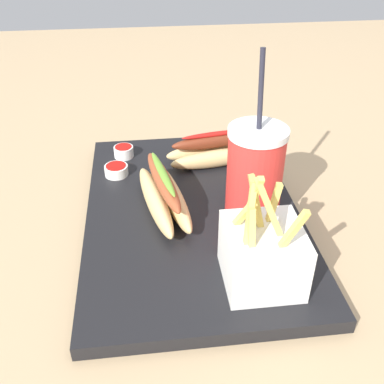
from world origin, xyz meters
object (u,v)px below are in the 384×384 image
soda_cup (255,172)px  hot_dog_2 (213,151)px  ketchup_cup_1 (124,151)px  hot_dog_1 (164,194)px  ketchup_cup_2 (116,170)px  fries_basket (262,254)px

soda_cup → hot_dog_2: soda_cup is taller
ketchup_cup_1 → soda_cup: bearing=-135.4°
hot_dog_1 → ketchup_cup_2: 0.13m
soda_cup → hot_dog_1: (0.02, 0.13, -0.04)m
soda_cup → fries_basket: 0.14m
hot_dog_1 → hot_dog_2: (0.13, -0.10, -0.00)m
hot_dog_2 → fries_basket: bearing=-177.6°
hot_dog_2 → hot_dog_1: bearing=143.7°
soda_cup → hot_dog_1: 0.14m
hot_dog_1 → hot_dog_2: size_ratio=1.12×
fries_basket → hot_dog_1: (0.16, 0.11, -0.01)m
hot_dog_1 → ketchup_cup_1: bearing=20.0°
ketchup_cup_1 → ketchup_cup_2: (-0.06, 0.01, -0.00)m
fries_basket → ketchup_cup_1: fries_basket is taller
hot_dog_1 → ketchup_cup_1: 0.18m
fries_basket → hot_dog_2: (0.29, 0.01, -0.02)m
hot_dog_1 → ketchup_cup_1: (0.17, 0.06, -0.02)m
hot_dog_2 → ketchup_cup_1: bearing=76.1°
ketchup_cup_2 → hot_dog_2: bearing=-82.1°
fries_basket → ketchup_cup_2: fries_basket is taller
hot_dog_1 → ketchup_cup_1: hot_dog_1 is taller
hot_dog_2 → ketchup_cup_2: (-0.02, 0.17, -0.01)m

